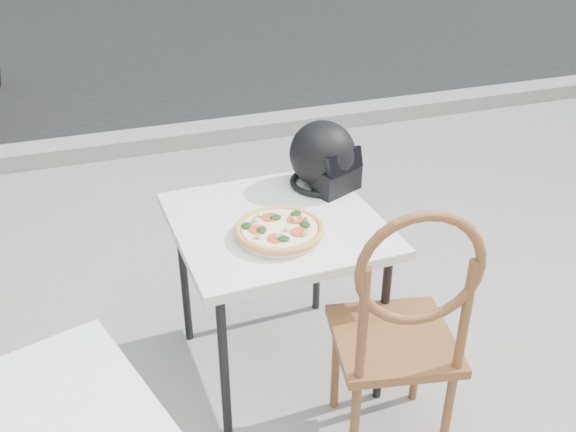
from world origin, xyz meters
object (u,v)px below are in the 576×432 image
object	(u,v)px
cafe_table_main	(277,235)
plate	(279,235)
helmet	(324,158)
pizza	(279,229)
cafe_chair_main	(403,323)

from	to	relation	value
cafe_table_main	plate	world-z (taller)	plate
plate	helmet	bearing A→B (deg)	47.48
cafe_table_main	pizza	bearing A→B (deg)	-103.22
plate	cafe_chair_main	world-z (taller)	cafe_chair_main
pizza	cafe_table_main	bearing A→B (deg)	76.78
pizza	helmet	distance (m)	0.46
pizza	plate	bearing A→B (deg)	-92.82
helmet	plate	bearing A→B (deg)	-156.54
plate	cafe_chair_main	xyz separation A→B (m)	(0.27, -0.44, -0.14)
cafe_table_main	cafe_chair_main	world-z (taller)	cafe_chair_main
plate	pizza	xyz separation A→B (m)	(0.00, 0.00, 0.02)
pizza	helmet	size ratio (longest dim) A/B	1.08
cafe_table_main	helmet	xyz separation A→B (m)	(0.28, 0.21, 0.19)
pizza	cafe_chair_main	bearing A→B (deg)	-58.05
cafe_table_main	cafe_chair_main	xyz separation A→B (m)	(0.25, -0.56, -0.07)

